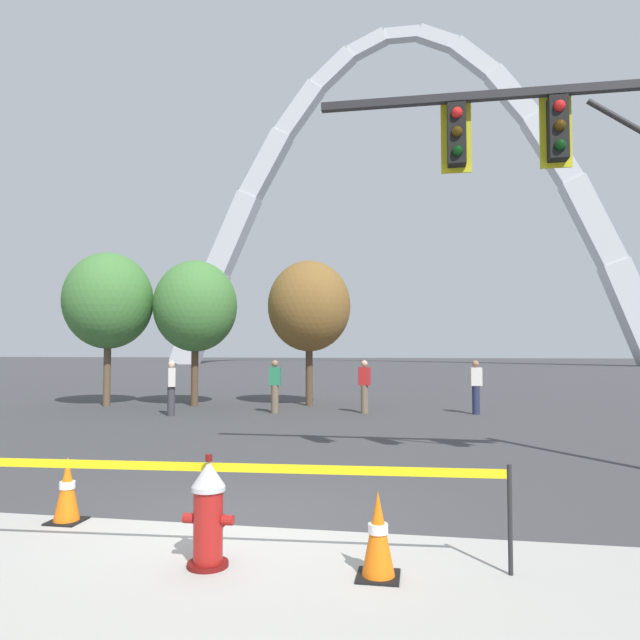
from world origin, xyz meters
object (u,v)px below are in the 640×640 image
Objects in this scene: traffic_cone_mid_sidewalk at (378,535)px; pedestrian_standing_center at (364,386)px; pedestrian_walking_right at (275,386)px; pedestrian_near_trees at (171,387)px; monument_arch at (403,211)px; pedestrian_walking_left at (476,387)px; traffic_signal_gantry at (639,179)px; fire_hydrant at (209,514)px; traffic_cone_by_hydrant at (67,490)px.

traffic_cone_mid_sidewalk is 12.56m from pedestrian_standing_center.
pedestrian_standing_center is at bearing 9.39° from pedestrian_walking_right.
monument_arch is at bearing 84.62° from pedestrian_near_trees.
monument_arch is at bearing 90.34° from pedestrian_standing_center.
pedestrian_walking_left is at bearing 81.28° from traffic_cone_mid_sidewalk.
traffic_signal_gantry is 0.11× the size of monument_arch.
fire_hydrant is at bearing -143.83° from traffic_signal_gantry.
traffic_cone_mid_sidewalk is 0.46× the size of pedestrian_standing_center.
traffic_signal_gantry is at bearing -62.35° from pedestrian_standing_center.
pedestrian_near_trees is at bearing -95.38° from monument_arch.
traffic_cone_by_hydrant is 0.11× the size of traffic_signal_gantry.
traffic_cone_by_hydrant is at bearing 154.24° from fire_hydrant.
traffic_cone_mid_sidewalk is 68.03m from monument_arch.
monument_arch is at bearing 87.49° from pedestrian_walking_right.
traffic_signal_gantry is 63.80m from monument_arch.
traffic_signal_gantry reaches higher than pedestrian_near_trees.
pedestrian_near_trees is at bearing 144.10° from traffic_signal_gantry.
pedestrian_walking_right is 3.02m from pedestrian_near_trees.
pedestrian_walking_left is 1.00× the size of pedestrian_standing_center.
traffic_cone_mid_sidewalk is at bearing -133.47° from traffic_signal_gantry.
pedestrian_walking_left reaches higher than traffic_cone_by_hydrant.
pedestrian_walking_right and pedestrian_near_trees have the same top height.
traffic_cone_mid_sidewalk is (1.50, 0.01, -0.11)m from fire_hydrant.
fire_hydrant is at bearing -25.76° from traffic_cone_by_hydrant.
traffic_cone_by_hydrant is 11.73m from pedestrian_standing_center.
traffic_cone_by_hydrant is 8.33m from traffic_signal_gantry.
monument_arch is (-0.13, 65.51, 18.22)m from fire_hydrant.
fire_hydrant is 7.12m from traffic_signal_gantry.
pedestrian_standing_center is (-3.28, -0.31, 0.00)m from pedestrian_walking_left.
pedestrian_walking_left is 3.29m from pedestrian_standing_center.
traffic_cone_by_hydrant and traffic_cone_mid_sidewalk have the same top height.
traffic_signal_gantry reaches higher than pedestrian_standing_center.
monument_arch is at bearing 91.43° from traffic_cone_mid_sidewalk.
traffic_cone_by_hydrant is 11.09m from pedestrian_walking_right.
pedestrian_standing_center is at bearing -174.60° from pedestrian_walking_left.
traffic_cone_by_hydrant is at bearing 164.62° from traffic_cone_mid_sidewalk.
fire_hydrant is 0.15× the size of traffic_signal_gantry.
pedestrian_standing_center is (0.19, 12.49, 0.35)m from fire_hydrant.
pedestrian_near_trees is at bearing 108.14° from traffic_cone_by_hydrant.
traffic_signal_gantry is 9.96m from pedestrian_walking_left.
pedestrian_standing_center is (-4.68, 8.93, -3.45)m from traffic_signal_gantry.
pedestrian_walking_right reaches higher than fire_hydrant.
pedestrian_near_trees reaches higher than traffic_cone_mid_sidewalk.
traffic_signal_gantry is 12.98m from pedestrian_near_trees.
traffic_cone_by_hydrant is 10.44m from pedestrian_near_trees.
traffic_cone_mid_sidewalk is 12.95m from pedestrian_walking_left.
pedestrian_near_trees is (-5.14, -54.61, -17.87)m from monument_arch.
pedestrian_standing_center is at bearing 79.14° from traffic_cone_by_hydrant.
fire_hydrant is 0.62× the size of pedestrian_walking_right.
traffic_signal_gantry is at bearing 46.53° from traffic_cone_mid_sidewalk.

